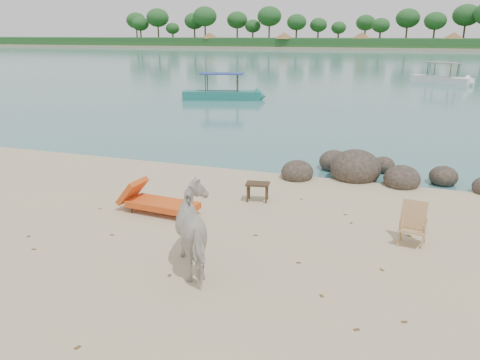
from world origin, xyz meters
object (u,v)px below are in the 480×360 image
Objects in this scene: cow at (199,231)px; boulders at (367,172)px; boat_near at (222,77)px; side_table at (258,193)px; deck_chair at (413,226)px; lounge_chair at (163,202)px.

boulders is at bearing -147.24° from cow.
boulders is 19.46m from boat_near.
side_table is at bearing -129.37° from boulders.
boat_near reaches higher than deck_chair.
deck_chair is at bearing -30.82° from side_table.
boulders reaches higher than side_table.
cow is 4.57m from deck_chair.
cow reaches higher than lounge_chair.
cow is 2.09× the size of deck_chair.
cow is at bearing -137.45° from deck_chair.
lounge_chair is at bearing -86.31° from cow.
side_table is 20.96m from boat_near.
deck_chair is at bearing 5.58° from lounge_chair.
boat_near is at bearing 104.58° from side_table.
lounge_chair is at bearing -88.78° from boat_near.
deck_chair is 0.15× the size of boat_near.
cow is (-2.56, -7.13, 0.57)m from boulders.
deck_chair is (1.31, -4.73, 0.23)m from boulders.
side_table is (-2.60, -3.17, 0.04)m from boulders.
deck_chair is at bearing -74.53° from boulders.
boat_near is (-8.42, 19.16, 1.22)m from side_table.
deck_chair is at bearing 174.33° from cow.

